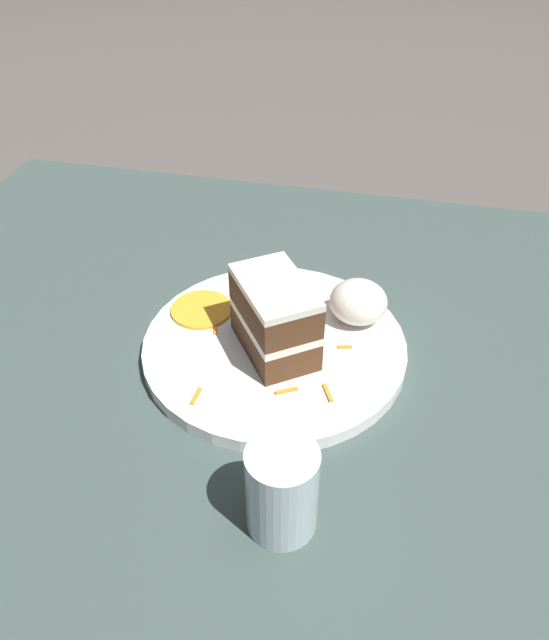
{
  "coord_description": "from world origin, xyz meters",
  "views": [
    {
      "loc": [
        -0.15,
        0.51,
        0.51
      ],
      "look_at": [
        -0.03,
        -0.01,
        0.07
      ],
      "focal_mm": 35.0,
      "sensor_mm": 36.0,
      "label": 1
    }
  ],
  "objects_px": {
    "plate": "(274,346)",
    "orange_garnish": "(201,309)",
    "drinking_glass": "(282,494)",
    "cream_dollop": "(358,302)",
    "cake_slice": "(275,316)"
  },
  "relations": [
    {
      "from": "plate",
      "to": "drinking_glass",
      "type": "xyz_separation_m",
      "value": [
        -0.06,
        0.22,
        0.03
      ]
    },
    {
      "from": "orange_garnish",
      "to": "drinking_glass",
      "type": "relative_size",
      "value": 0.82
    },
    {
      "from": "drinking_glass",
      "to": "plate",
      "type": "bearing_deg",
      "value": -75.58
    },
    {
      "from": "cake_slice",
      "to": "cream_dollop",
      "type": "xyz_separation_m",
      "value": [
        -0.08,
        -0.07,
        -0.02
      ]
    },
    {
      "from": "orange_garnish",
      "to": "drinking_glass",
      "type": "bearing_deg",
      "value": 121.6
    },
    {
      "from": "cake_slice",
      "to": "drinking_glass",
      "type": "bearing_deg",
      "value": -111.15
    },
    {
      "from": "plate",
      "to": "drinking_glass",
      "type": "relative_size",
      "value": 3.33
    },
    {
      "from": "plate",
      "to": "orange_garnish",
      "type": "height_order",
      "value": "orange_garnish"
    },
    {
      "from": "plate",
      "to": "drinking_glass",
      "type": "bearing_deg",
      "value": 104.42
    },
    {
      "from": "orange_garnish",
      "to": "cream_dollop",
      "type": "bearing_deg",
      "value": -172.36
    },
    {
      "from": "plate",
      "to": "cake_slice",
      "type": "relative_size",
      "value": 2.39
    },
    {
      "from": "drinking_glass",
      "to": "cream_dollop",
      "type": "bearing_deg",
      "value": -96.45
    },
    {
      "from": "plate",
      "to": "cream_dollop",
      "type": "height_order",
      "value": "cream_dollop"
    },
    {
      "from": "cream_dollop",
      "to": "drinking_glass",
      "type": "relative_size",
      "value": 0.75
    },
    {
      "from": "cream_dollop",
      "to": "drinking_glass",
      "type": "height_order",
      "value": "drinking_glass"
    }
  ]
}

